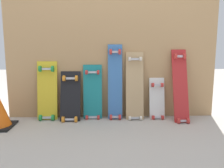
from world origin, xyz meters
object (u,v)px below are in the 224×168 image
Objects in this scene: skateboard_teal at (93,95)px; skateboard_white at (157,101)px; skateboard_blue at (115,85)px; skateboard_yellow at (47,93)px; skateboard_black at (70,99)px; skateboard_red at (181,88)px; skateboard_natural at (135,89)px.

skateboard_teal is 1.28× the size of skateboard_white.
skateboard_blue is (0.27, -0.01, 0.12)m from skateboard_teal.
skateboard_yellow is 0.82m from skateboard_blue.
skateboard_teal is (0.26, 0.06, 0.04)m from skateboard_black.
skateboard_red reaches higher than skateboard_white.
skateboard_black is (0.28, -0.04, -0.06)m from skateboard_yellow.
skateboard_black is 1.30m from skateboard_red.
skateboard_blue is 0.24m from skateboard_natural.
skateboard_yellow is at bearing 176.96° from skateboard_red.
skateboard_blue is 1.09× the size of skateboard_natural.
skateboard_black is 1.13× the size of skateboard_white.
skateboard_yellow reaches higher than skateboard_teal.
skateboard_black is at bearing 178.20° from skateboard_red.
skateboard_teal is at bearing 174.48° from skateboard_red.
skateboard_black is 0.73× the size of skateboard_natural.
skateboard_yellow is 0.84× the size of skateboard_red.
skateboard_white is at bearing -0.02° from skateboard_yellow.
skateboard_teal is 0.51m from skateboard_natural.
skateboard_red reaches higher than skateboard_black.
skateboard_teal is at bearing 12.80° from skateboard_black.
skateboard_yellow is at bearing -179.63° from skateboard_blue.
skateboard_black is at bearing -174.82° from skateboard_blue.
skateboard_blue is 1.06× the size of skateboard_red.
skateboard_black is 0.71× the size of skateboard_red.
skateboard_red is (1.04, -0.10, 0.09)m from skateboard_teal.
skateboard_teal is 0.79m from skateboard_white.
skateboard_black is 0.56m from skateboard_blue.
skateboard_natural is (0.51, -0.03, 0.08)m from skateboard_teal.
skateboard_yellow is at bearing 171.23° from skateboard_black.
skateboard_blue reaches higher than skateboard_yellow.
skateboard_blue reaches higher than skateboard_black.
skateboard_white is (1.04, 0.04, -0.05)m from skateboard_black.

